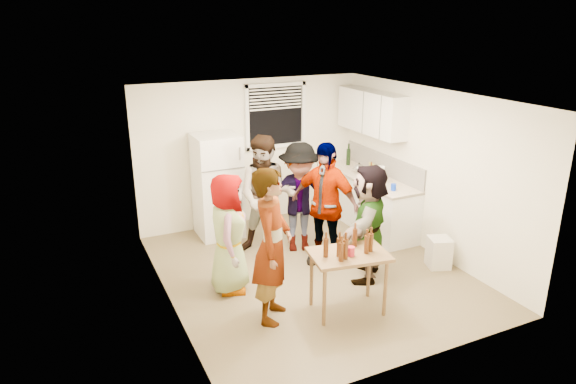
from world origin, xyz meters
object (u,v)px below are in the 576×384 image
wine_bottle (348,165)px  beer_bottle_counter (370,180)px  serving_table (347,310)px  trash_bin (439,251)px  blue_cup (393,191)px  guest_orange (366,276)px  guest_back_left (267,251)px  guest_black (323,262)px  kettle (359,173)px  guest_stripe (273,316)px  refrigerator (217,186)px  beer_bottle_table (345,258)px  red_cup (351,256)px  guest_back_right (299,249)px  guest_grey (231,289)px

wine_bottle → beer_bottle_counter: 0.96m
serving_table → wine_bottle: bearing=58.5°
trash_bin → serving_table: size_ratio=0.48×
blue_cup → guest_orange: 1.53m
guest_back_left → guest_black: guest_back_left is taller
kettle → trash_bin: bearing=-99.0°
trash_bin → guest_stripe: trash_bin is taller
refrigerator → beer_bottle_table: size_ratio=6.96×
serving_table → guest_black: serving_table is taller
beer_bottle_counter → red_cup: (-1.68, -2.09, -0.12)m
trash_bin → guest_black: size_ratio=0.24×
guest_back_left → guest_orange: (0.93, -1.33, 0.00)m
refrigerator → blue_cup: 2.82m
beer_bottle_counter → guest_back_left: (-1.90, -0.05, -0.90)m
refrigerator → wine_bottle: 2.50m
serving_table → guest_back_right: bearing=81.9°
beer_bottle_table → guest_stripe: size_ratio=0.13×
blue_cup → guest_grey: 2.96m
red_cup → guest_black: (0.39, 1.34, -0.78)m
kettle → wine_bottle: size_ratio=0.78×
guest_grey → beer_bottle_counter: bearing=-50.4°
kettle → guest_grey: bearing=-167.0°
guest_grey → guest_stripe: 0.90m
serving_table → guest_back_left: (-0.23, 1.97, 0.00)m
wine_bottle → guest_back_left: wine_bottle is taller
trash_bin → guest_orange: bearing=170.0°
guest_back_left → kettle: bearing=44.3°
guest_back_left → guest_back_right: size_ratio=1.08×
trash_bin → guest_grey: trash_bin is taller
guest_back_right → guest_orange: bearing=-51.4°
trash_bin → guest_orange: 1.16m
kettle → blue_cup: (-0.04, -1.05, 0.00)m
beer_bottle_counter → guest_orange: size_ratio=0.14×
kettle → serving_table: (-1.72, -2.45, -0.90)m
refrigerator → guest_back_left: refrigerator is taller
refrigerator → beer_bottle_counter: (2.35, -0.94, 0.05)m
trash_bin → beer_bottle_counter: bearing=95.7°
wine_bottle → beer_bottle_counter: size_ratio=1.29×
guest_stripe → guest_orange: bearing=-41.5°
guest_back_left → blue_cup: bearing=13.9°
beer_bottle_counter → guest_black: size_ratio=0.13×
guest_grey → red_cup: bearing=-115.1°
guest_black → kettle: bearing=100.2°
beer_bottle_table → beer_bottle_counter: bearing=50.0°
refrigerator → guest_back_right: 1.68m
wine_bottle → beer_bottle_counter: (-0.15, -0.95, -0.00)m
kettle → serving_table: 3.13m
blue_cup → kettle: bearing=87.8°
guest_stripe → guest_black: (1.27, 1.02, 0.00)m
red_cup → guest_back_right: (0.28, 1.93, -0.78)m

